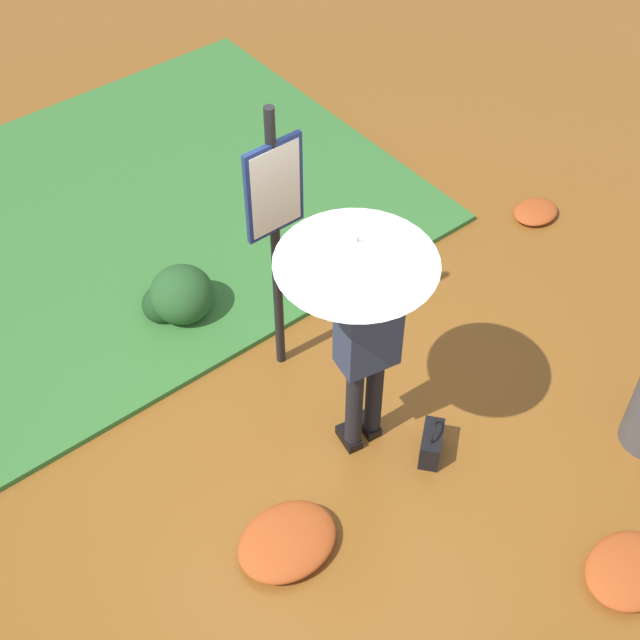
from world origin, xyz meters
The scene contains 9 objects.
ground_plane centered at (0.00, 0.00, 0.00)m, with size 18.00×18.00×0.00m, color brown.
grass_verge centered at (-0.21, -3.15, 0.03)m, with size 4.80×4.00×0.05m.
person_with_umbrella centered at (-0.17, 0.06, 1.55)m, with size 0.96×0.96×2.04m.
info_sign_post centered at (-0.23, -0.90, 1.44)m, with size 0.44×0.07×2.30m.
handbag centered at (-0.54, 0.46, 0.13)m, with size 0.32×0.30×0.37m.
shrub_cluster centered at (0.12, -1.80, 0.22)m, with size 0.57×0.52×0.47m.
leaf_pile_near_person centered at (0.70, 0.42, 0.08)m, with size 0.69×0.55×0.15m.
leaf_pile_by_bench centered at (-3.08, -0.85, 0.05)m, with size 0.44×0.35×0.10m.
leaf_pile_far_path centered at (-0.88, 1.93, 0.07)m, with size 0.64×0.51×0.14m.
Camera 1 is at (2.34, 2.82, 5.29)m, focal length 49.97 mm.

